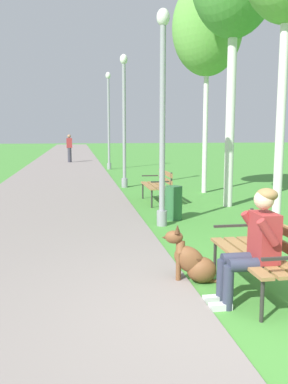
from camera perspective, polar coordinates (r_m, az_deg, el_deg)
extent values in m
plane|color=#478E38|center=(4.35, 14.76, -16.80)|extent=(120.00, 120.00, 0.00)
cube|color=gray|center=(27.65, -10.64, 4.52)|extent=(3.94, 60.00, 0.04)
cube|color=olive|center=(4.77, 12.89, -8.64)|extent=(0.14, 1.50, 0.04)
cube|color=olive|center=(4.84, 14.83, -8.47)|extent=(0.14, 1.50, 0.04)
cube|color=olive|center=(4.91, 16.72, -8.29)|extent=(0.14, 1.50, 0.04)
cube|color=olive|center=(4.92, 17.89, -6.62)|extent=(0.04, 1.50, 0.11)
cube|color=olive|center=(4.88, 17.99, -4.58)|extent=(0.04, 1.50, 0.11)
cylinder|color=#2D2B28|center=(5.45, 9.81, -8.87)|extent=(0.04, 0.04, 0.45)
cylinder|color=#2D2B28|center=(5.56, 14.57, -6.51)|extent=(0.04, 0.04, 0.85)
cube|color=#2D2B28|center=(5.41, 11.93, -4.61)|extent=(0.45, 0.04, 0.03)
cylinder|color=#2D2B28|center=(4.25, 16.06, -14.18)|extent=(0.04, 0.04, 0.45)
cube|color=#2D2B28|center=(4.20, 18.79, -8.69)|extent=(0.45, 0.04, 0.03)
cube|color=olive|center=(10.55, 0.55, 0.89)|extent=(0.14, 1.50, 0.04)
cube|color=olive|center=(10.58, 1.49, 0.91)|extent=(0.14, 1.50, 0.04)
cube|color=olive|center=(10.61, 2.42, 0.93)|extent=(0.14, 1.50, 0.04)
cube|color=olive|center=(10.62, 2.98, 1.69)|extent=(0.04, 1.50, 0.11)
cube|color=olive|center=(10.60, 2.98, 2.66)|extent=(0.04, 1.50, 0.11)
cylinder|color=#2D2B28|center=(11.25, -0.17, 0.21)|extent=(0.04, 0.04, 0.45)
cylinder|color=#2D2B28|center=(11.31, 2.23, 1.27)|extent=(0.04, 0.04, 0.85)
cube|color=#2D2B28|center=(11.23, 0.84, 2.28)|extent=(0.45, 0.04, 0.03)
cylinder|color=#2D2B28|center=(9.90, 1.09, -0.92)|extent=(0.04, 0.04, 0.45)
cylinder|color=#2D2B28|center=(9.97, 3.81, 0.29)|extent=(0.04, 0.04, 0.85)
cube|color=#2D2B28|center=(9.88, 2.24, 1.43)|extent=(0.45, 0.04, 0.03)
cylinder|color=#33384C|center=(4.61, 13.27, -9.01)|extent=(0.42, 0.14, 0.14)
cylinder|color=#33384C|center=(4.61, 10.70, -12.00)|extent=(0.11, 0.11, 0.47)
cube|color=silver|center=(4.66, 9.68, -14.40)|extent=(0.24, 0.09, 0.07)
cylinder|color=#33384C|center=(4.44, 14.26, -9.74)|extent=(0.42, 0.14, 0.14)
cylinder|color=#33384C|center=(4.44, 11.60, -12.87)|extent=(0.11, 0.11, 0.47)
cube|color=silver|center=(4.49, 10.53, -15.35)|extent=(0.24, 0.09, 0.07)
cube|color=maroon|center=(4.54, 16.33, -6.00)|extent=(0.22, 0.36, 0.52)
cylinder|color=maroon|center=(4.67, 14.65, -4.27)|extent=(0.25, 0.09, 0.30)
cylinder|color=maroon|center=(4.31, 16.80, -5.40)|extent=(0.25, 0.09, 0.30)
sphere|color=beige|center=(4.45, 16.31, -1.02)|extent=(0.21, 0.21, 0.21)
ellipsoid|color=olive|center=(4.45, 16.68, -0.37)|extent=(0.22, 0.23, 0.14)
ellipsoid|color=brown|center=(5.15, 7.97, -10.64)|extent=(0.42, 0.37, 0.32)
ellipsoid|color=brown|center=(5.11, 6.30, -9.28)|extent=(0.54, 0.35, 0.48)
ellipsoid|color=#4C2D19|center=(5.09, 6.87, -8.88)|extent=(0.39, 0.28, 0.27)
cylinder|color=brown|center=(5.20, 4.84, -10.05)|extent=(0.06, 0.06, 0.38)
cylinder|color=brown|center=(5.08, 4.78, -10.47)|extent=(0.06, 0.06, 0.38)
cylinder|color=brown|center=(5.07, 5.07, -7.69)|extent=(0.15, 0.19, 0.19)
ellipsoid|color=brown|center=(5.04, 4.17, -6.25)|extent=(0.25, 0.20, 0.16)
cone|color=#4C2D19|center=(5.04, 3.03, -6.33)|extent=(0.12, 0.11, 0.09)
cone|color=#4C2D19|center=(5.05, 4.67, -5.03)|extent=(0.06, 0.06, 0.09)
cone|color=#4C2D19|center=(4.97, 4.62, -5.27)|extent=(0.06, 0.06, 0.09)
cylinder|color=brown|center=(5.20, 10.20, -12.07)|extent=(0.28, 0.12, 0.04)
cylinder|color=gray|center=(8.07, 2.48, -3.63)|extent=(0.20, 0.20, 0.30)
cylinder|color=gray|center=(7.89, 2.57, 8.80)|extent=(0.11, 0.11, 3.77)
ellipsoid|color=silver|center=(8.15, 2.67, 23.05)|extent=(0.24, 0.24, 0.32)
cylinder|color=gray|center=(13.55, -2.71, 1.28)|extent=(0.20, 0.20, 0.30)
cylinder|color=gray|center=(13.44, -2.76, 9.04)|extent=(0.11, 0.11, 3.96)
ellipsoid|color=silver|center=(13.63, -2.83, 17.91)|extent=(0.24, 0.24, 0.32)
cylinder|color=gray|center=(20.06, -4.84, 3.58)|extent=(0.20, 0.20, 0.30)
cylinder|color=gray|center=(19.99, -4.92, 9.32)|extent=(0.11, 0.11, 4.31)
ellipsoid|color=silver|center=(20.15, -5.00, 15.79)|extent=(0.24, 0.24, 0.32)
cylinder|color=silver|center=(7.40, 18.42, 9.49)|extent=(0.15, 0.15, 4.05)
cylinder|color=silver|center=(10.21, 11.89, 10.83)|extent=(0.22, 0.22, 4.59)
cylinder|color=silver|center=(12.39, 8.49, 8.98)|extent=(0.14, 0.14, 3.95)
ellipsoid|color=#66A847|center=(12.73, 8.79, 21.60)|extent=(2.03, 1.85, 2.70)
cylinder|color=#2D6638|center=(8.61, 4.11, -1.51)|extent=(0.36, 0.36, 0.70)
cylinder|color=#383842|center=(24.43, -10.27, 5.02)|extent=(0.22, 0.22, 0.88)
cube|color=maroon|center=(24.40, -10.32, 6.71)|extent=(0.32, 0.20, 0.56)
sphere|color=#A37556|center=(24.39, -10.34, 7.63)|extent=(0.20, 0.20, 0.20)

